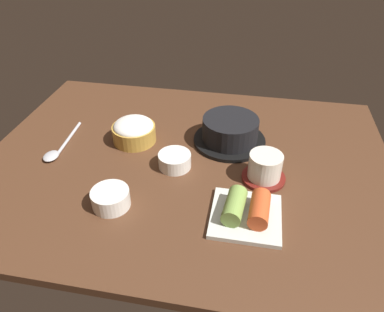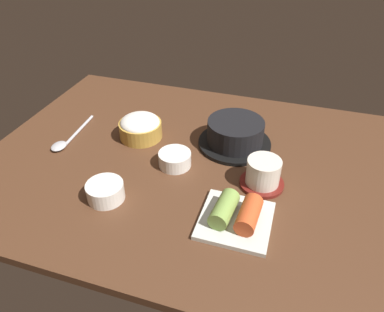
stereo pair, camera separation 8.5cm
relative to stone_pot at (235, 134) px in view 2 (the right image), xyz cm
name	(u,v)px [view 2 (the right image)]	position (x,y,z in cm)	size (l,w,h in cm)	color
dining_table	(187,163)	(-9.83, -10.01, -4.44)	(100.00, 76.00, 2.00)	#4C2D1C
stone_pot	(235,134)	(0.00, 0.00, 0.00)	(18.87, 18.87, 7.03)	black
rice_bowl	(140,127)	(-24.80, -3.91, -0.26)	(11.31, 11.31, 6.42)	#B78C38
tea_cup_with_saucer	(263,173)	(9.23, -13.77, -0.19)	(10.00, 10.00, 6.74)	maroon
banchan_cup_center	(175,159)	(-11.86, -12.89, -1.53)	(7.82, 7.82, 3.56)	white
kimchi_plate	(236,215)	(6.03, -26.86, -1.53)	(14.11, 14.11, 4.94)	silver
side_bowl_near	(105,191)	(-22.04, -28.34, -1.37)	(8.02, 8.02, 3.87)	white
spoon	(66,141)	(-42.58, -12.60, -2.82)	(3.60, 18.82, 1.35)	#B7B7BC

